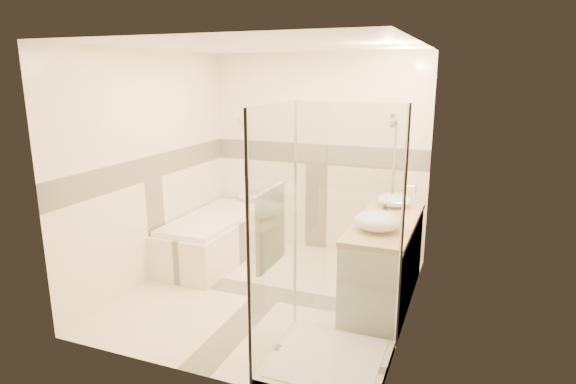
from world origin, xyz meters
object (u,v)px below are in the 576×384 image
at_px(shower_enclosure, 318,302).
at_px(amenity_bottle_b, 385,212).
at_px(vessel_sink_far, 378,221).
at_px(vessel_sink_near, 394,200).
at_px(amenity_bottle_a, 384,214).
at_px(vanity, 384,260).
at_px(bathtub, 215,235).

height_order(shower_enclosure, amenity_bottle_b, shower_enclosure).
bearing_deg(amenity_bottle_b, vessel_sink_far, -90.00).
bearing_deg(vessel_sink_near, amenity_bottle_a, -90.00).
xyz_separation_m(vanity, shower_enclosure, (-0.29, -1.27, 0.08)).
relative_size(bathtub, vanity, 1.05).
xyz_separation_m(bathtub, amenity_bottle_b, (2.13, -0.34, 0.62)).
bearing_deg(vessel_sink_far, bathtub, 161.84).
xyz_separation_m(bathtub, amenity_bottle_a, (2.13, -0.39, 0.61)).
distance_m(bathtub, amenity_bottle_a, 2.25).
relative_size(vessel_sink_far, amenity_bottle_a, 3.16).
relative_size(vanity, amenity_bottle_b, 10.62).
xyz_separation_m(vessel_sink_near, vessel_sink_far, (0.00, -0.87, 0.01)).
bearing_deg(amenity_bottle_b, amenity_bottle_a, -90.00).
bearing_deg(vanity, shower_enclosure, -102.97).
bearing_deg(shower_enclosure, vessel_sink_far, 73.52).
bearing_deg(vessel_sink_far, vanity, 86.72).
bearing_deg(amenity_bottle_a, vanity, 61.84).
distance_m(vessel_sink_near, vessel_sink_far, 0.87).
distance_m(bathtub, shower_enclosure, 2.47).
bearing_deg(amenity_bottle_a, amenity_bottle_b, 90.00).
relative_size(vanity, amenity_bottle_a, 11.60).
relative_size(vessel_sink_near, amenity_bottle_a, 2.65).
height_order(bathtub, vessel_sink_far, vessel_sink_far).
relative_size(vessel_sink_near, amenity_bottle_b, 2.43).
relative_size(shower_enclosure, amenity_bottle_a, 14.61).
bearing_deg(vessel_sink_near, amenity_bottle_b, -90.00).
height_order(shower_enclosure, amenity_bottle_a, shower_enclosure).
bearing_deg(bathtub, vanity, -9.25).
bearing_deg(vanity, amenity_bottle_b, 163.94).
height_order(vanity, vessel_sink_near, vessel_sink_near).
height_order(vessel_sink_far, amenity_bottle_a, vessel_sink_far).
distance_m(shower_enclosure, amenity_bottle_b, 1.37).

